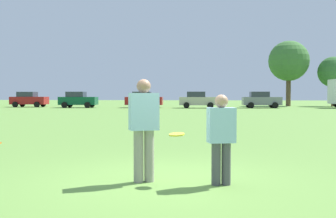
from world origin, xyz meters
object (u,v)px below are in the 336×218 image
at_px(parked_car_mid_right, 144,100).
at_px(parked_car_center, 78,100).
at_px(player_defender, 221,135).
at_px(parked_car_mid_left, 29,99).
at_px(parked_car_far_right, 261,100).
at_px(parked_car_near_right, 198,100).
at_px(frisbee, 177,134).
at_px(player_thrower, 144,124).

bearing_deg(parked_car_mid_right, parked_car_center, -174.40).
distance_m(player_defender, parked_car_mid_left, 44.52).
bearing_deg(parked_car_mid_right, parked_car_far_right, 2.51).
xyz_separation_m(parked_car_mid_left, parked_car_mid_right, (14.10, -0.85, 0.00)).
bearing_deg(parked_car_mid_left, player_defender, -60.28).
distance_m(parked_car_mid_left, parked_car_near_right, 20.30).
bearing_deg(parked_car_mid_right, frisbee, -79.19).
bearing_deg(parked_car_mid_right, player_thrower, -80.04).
distance_m(frisbee, parked_car_center, 39.88).
xyz_separation_m(player_thrower, frisbee, (0.59, -0.07, -0.17)).
xyz_separation_m(parked_car_near_right, parked_car_far_right, (7.01, 0.90, 0.00)).
height_order(parked_car_mid_right, parked_car_far_right, same).
distance_m(player_thrower, parked_car_far_right, 38.87).
xyz_separation_m(player_thrower, parked_car_far_right, (6.55, 38.31, -0.10)).
bearing_deg(parked_car_mid_left, player_thrower, -61.75).
relative_size(parked_car_mid_left, parked_car_mid_right, 1.00).
relative_size(player_thrower, parked_car_near_right, 0.42).
height_order(player_thrower, parked_car_near_right, parked_car_near_right).
relative_size(player_thrower, player_defender, 1.17).
bearing_deg(player_defender, parked_car_center, 112.62).
height_order(player_thrower, player_defender, player_thrower).
xyz_separation_m(player_thrower, player_defender, (1.34, -0.09, -0.16)).
distance_m(frisbee, parked_car_mid_right, 38.49).
relative_size(parked_car_mid_left, parked_car_center, 1.00).
height_order(frisbee, parked_car_far_right, parked_car_far_right).
bearing_deg(player_defender, parked_car_near_right, 92.77).
bearing_deg(parked_car_center, parked_car_mid_left, 166.58).
distance_m(parked_car_center, parked_car_far_right, 20.70).
xyz_separation_m(parked_car_mid_left, parked_car_center, (6.62, -1.58, 0.00)).
xyz_separation_m(frisbee, parked_car_far_right, (5.96, 38.38, 0.07)).
xyz_separation_m(parked_car_mid_left, parked_car_near_right, (20.26, -1.17, 0.00)).
relative_size(parked_car_center, parked_car_mid_right, 1.00).
distance_m(player_defender, parked_car_center, 40.18).
bearing_deg(parked_car_mid_left, parked_car_center, -13.42).
height_order(parked_car_mid_left, parked_car_mid_right, same).
relative_size(frisbee, parked_car_far_right, 0.06).
height_order(parked_car_center, parked_car_near_right, same).
xyz_separation_m(player_thrower, parked_car_mid_right, (-6.63, 37.73, -0.10)).
bearing_deg(parked_car_near_right, frisbee, -88.39).
bearing_deg(frisbee, player_defender, -1.06).
bearing_deg(frisbee, parked_car_far_right, 81.17).
height_order(frisbee, parked_car_mid_right, parked_car_mid_right).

